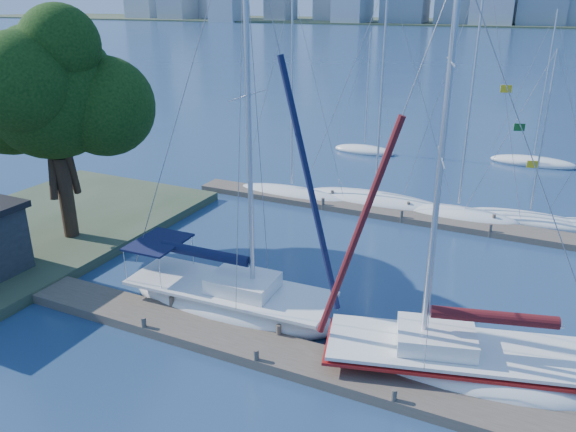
% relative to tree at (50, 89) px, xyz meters
% --- Properties ---
extents(ground, '(700.00, 700.00, 0.00)m').
position_rel_tree_xyz_m(ground, '(14.17, -4.49, -8.28)').
color(ground, navy).
rests_on(ground, ground).
extents(near_dock, '(26.00, 2.00, 0.40)m').
position_rel_tree_xyz_m(near_dock, '(14.17, -4.49, -8.08)').
color(near_dock, '#50463A').
rests_on(near_dock, ground).
extents(far_dock, '(30.00, 1.80, 0.36)m').
position_rel_tree_xyz_m(far_dock, '(16.17, 11.51, -8.10)').
color(far_dock, '#50463A').
rests_on(far_dock, ground).
extents(shore, '(12.00, 22.00, 0.50)m').
position_rel_tree_xyz_m(shore, '(-2.83, -1.49, -8.03)').
color(shore, '#38472D').
rests_on(shore, ground).
extents(far_shore, '(800.00, 100.00, 1.50)m').
position_rel_tree_xyz_m(far_shore, '(14.17, 315.51, -8.28)').
color(far_shore, '#38472D').
rests_on(far_shore, ground).
extents(tree, '(9.19, 8.39, 12.28)m').
position_rel_tree_xyz_m(tree, '(0.00, 0.00, 0.00)').
color(tree, '#322116').
rests_on(tree, ground).
extents(sailboat_navy, '(9.64, 3.47, 16.39)m').
position_rel_tree_xyz_m(sailboat_navy, '(11.22, -2.29, -7.06)').
color(sailboat_navy, white).
rests_on(sailboat_navy, ground).
extents(sailboat_maroon, '(9.91, 5.44, 14.06)m').
position_rel_tree_xyz_m(sailboat_maroon, '(20.52, -2.66, -7.26)').
color(sailboat_maroon, white).
rests_on(sailboat_maroon, ground).
extents(bg_boat_0, '(8.19, 3.53, 13.34)m').
position_rel_tree_xyz_m(bg_boat_0, '(7.40, 12.04, -8.03)').
color(bg_boat_0, white).
rests_on(bg_boat_0, ground).
extents(bg_boat_1, '(9.50, 2.65, 13.96)m').
position_rel_tree_xyz_m(bg_boat_1, '(12.88, 12.98, -8.00)').
color(bg_boat_1, white).
rests_on(bg_boat_1, ground).
extents(bg_boat_2, '(7.45, 3.63, 14.83)m').
position_rel_tree_xyz_m(bg_boat_2, '(18.09, 12.71, -8.00)').
color(bg_boat_2, white).
rests_on(bg_boat_2, ground).
extents(bg_boat_3, '(7.71, 4.36, 10.25)m').
position_rel_tree_xyz_m(bg_boat_3, '(22.02, 13.85, -8.07)').
color(bg_boat_3, white).
rests_on(bg_boat_3, ground).
extents(bg_boat_6, '(5.52, 2.37, 10.20)m').
position_rel_tree_xyz_m(bg_boat_6, '(8.10, 25.37, -8.06)').
color(bg_boat_6, white).
rests_on(bg_boat_6, ground).
extents(bg_boat_7, '(6.52, 2.09, 12.03)m').
position_rel_tree_xyz_m(bg_boat_7, '(21.45, 27.51, -8.04)').
color(bg_boat_7, white).
rests_on(bg_boat_7, ground).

